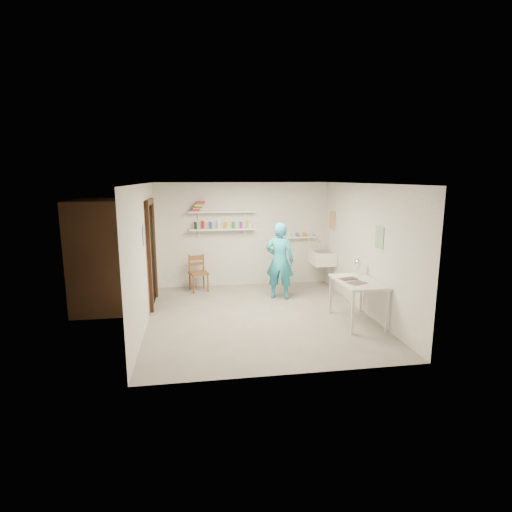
{
  "coord_description": "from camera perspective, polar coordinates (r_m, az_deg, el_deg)",
  "views": [
    {
      "loc": [
        -1.16,
        -6.89,
        2.5
      ],
      "look_at": [
        0.0,
        0.4,
        1.05
      ],
      "focal_mm": 28.0,
      "sensor_mm": 36.0,
      "label": 1
    }
  ],
  "objects": [
    {
      "name": "door_jamb_far",
      "position": [
        8.61,
        -14.3,
        0.73
      ],
      "size": [
        0.06,
        0.1,
        2.0
      ],
      "primitive_type": "cube",
      "color": "brown",
      "rests_on": "ground"
    },
    {
      "name": "shelf_upper",
      "position": [
        9.08,
        -4.87,
        6.33
      ],
      "size": [
        1.5,
        0.22,
        0.03
      ],
      "primitive_type": "cube",
      "color": "white",
      "rests_on": "wall_back"
    },
    {
      "name": "wall_back",
      "position": [
        9.32,
        -1.8,
        3.08
      ],
      "size": [
        4.0,
        0.02,
        2.4
      ],
      "primitive_type": "cube",
      "color": "silver",
      "rests_on": "ground"
    },
    {
      "name": "floor",
      "position": [
        7.42,
        0.49,
        -8.65
      ],
      "size": [
        4.0,
        4.5,
        0.02
      ],
      "primitive_type": "cube",
      "color": "slate",
      "rests_on": "ground"
    },
    {
      "name": "wall_left",
      "position": [
        7.06,
        -15.79,
        0.08
      ],
      "size": [
        0.02,
        4.5,
        2.4
      ],
      "primitive_type": "cube",
      "color": "silver",
      "rests_on": "ground"
    },
    {
      "name": "desk_lamp",
      "position": [
        7.56,
        14.43,
        -0.9
      ],
      "size": [
        0.14,
        0.14,
        0.14
      ],
      "primitive_type": "sphere",
      "color": "white",
      "rests_on": "work_table"
    },
    {
      "name": "work_table",
      "position": [
        7.24,
        14.25,
        -6.31
      ],
      "size": [
        0.68,
        1.13,
        0.75
      ],
      "primitive_type": "cube",
      "color": "silver",
      "rests_on": "ground"
    },
    {
      "name": "corridor_box",
      "position": [
        8.22,
        -19.69,
        0.29
      ],
      "size": [
        1.4,
        1.5,
        2.1
      ],
      "primitive_type": "cube",
      "color": "brown",
      "rests_on": "ground"
    },
    {
      "name": "book_stack",
      "position": [
        9.04,
        -8.26,
        7.05
      ],
      "size": [
        0.32,
        0.14,
        0.22
      ],
      "color": "red",
      "rests_on": "shelf_upper"
    },
    {
      "name": "poster_right_a",
      "position": [
        9.29,
        10.85,
        5.05
      ],
      "size": [
        0.01,
        0.34,
        0.42
      ],
      "primitive_type": "cube",
      "color": "#995933",
      "rests_on": "wall_right"
    },
    {
      "name": "ledge_shelf",
      "position": [
        9.5,
        6.38,
        2.69
      ],
      "size": [
        0.7,
        0.14,
        0.03
      ],
      "primitive_type": "cube",
      "color": "white",
      "rests_on": "wall_back"
    },
    {
      "name": "shelf_lower",
      "position": [
        9.12,
        -4.83,
        3.83
      ],
      "size": [
        1.5,
        0.22,
        0.03
      ],
      "primitive_type": "cube",
      "color": "white",
      "rests_on": "wall_back"
    },
    {
      "name": "spray_cans",
      "position": [
        9.11,
        -4.84,
        4.45
      ],
      "size": [
        1.29,
        0.06,
        0.17
      ],
      "color": "black",
      "rests_on": "shelf_lower"
    },
    {
      "name": "poster_left",
      "position": [
        7.05,
        -15.72,
        2.96
      ],
      "size": [
        0.01,
        0.28,
        0.36
      ],
      "primitive_type": "cube",
      "color": "#334C7F",
      "rests_on": "wall_left"
    },
    {
      "name": "door_lintel",
      "position": [
        7.99,
        -14.97,
        7.51
      ],
      "size": [
        0.06,
        1.05,
        0.1
      ],
      "primitive_type": "cube",
      "color": "brown",
      "rests_on": "wall_left"
    },
    {
      "name": "ceiling",
      "position": [
        6.99,
        0.52,
        10.37
      ],
      "size": [
        4.0,
        4.5,
        0.02
      ],
      "primitive_type": "cube",
      "color": "silver",
      "rests_on": "wall_back"
    },
    {
      "name": "belfast_sink",
      "position": [
        9.25,
        9.48,
        -0.27
      ],
      "size": [
        0.48,
        0.6,
        0.3
      ],
      "primitive_type": "cube",
      "color": "white",
      "rests_on": "wall_right"
    },
    {
      "name": "wall_clock",
      "position": [
        8.42,
        2.6,
        1.36
      ],
      "size": [
        0.28,
        0.14,
        0.29
      ],
      "primitive_type": "cylinder",
      "rotation": [
        1.57,
        0.0,
        -0.37
      ],
      "color": "#FAF1AA",
      "rests_on": "man"
    },
    {
      "name": "poster_right_b",
      "position": [
        7.15,
        17.2,
        2.57
      ],
      "size": [
        0.01,
        0.3,
        0.38
      ],
      "primitive_type": "cube",
      "color": "#3F724C",
      "rests_on": "wall_right"
    },
    {
      "name": "doorway_recess",
      "position": [
        8.12,
        -14.75,
        0.1
      ],
      "size": [
        0.02,
        0.9,
        2.0
      ],
      "primitive_type": "cube",
      "color": "black",
      "rests_on": "wall_left"
    },
    {
      "name": "wooden_chair",
      "position": [
        8.99,
        -8.2,
        -2.42
      ],
      "size": [
        0.47,
        0.46,
        0.83
      ],
      "primitive_type": "cube",
      "rotation": [
        0.0,
        0.0,
        0.27
      ],
      "color": "brown",
      "rests_on": "ground"
    },
    {
      "name": "ledge_pots",
      "position": [
        9.49,
        6.39,
        3.05
      ],
      "size": [
        0.48,
        0.07,
        0.09
      ],
      "color": "silver",
      "rests_on": "ledge_shelf"
    },
    {
      "name": "wall_front",
      "position": [
        4.95,
        4.87,
        -4.16
      ],
      "size": [
        4.0,
        0.02,
        2.4
      ],
      "primitive_type": "cube",
      "color": "silver",
      "rests_on": "ground"
    },
    {
      "name": "papers",
      "position": [
        7.13,
        14.4,
        -3.36
      ],
      "size": [
        0.3,
        0.22,
        0.02
      ],
      "color": "silver",
      "rests_on": "work_table"
    },
    {
      "name": "man",
      "position": [
        8.29,
        3.4,
        -0.69
      ],
      "size": [
        0.69,
        0.57,
        1.61
      ],
      "primitive_type": "imported",
      "rotation": [
        0.0,
        0.0,
        2.77
      ],
      "color": "teal",
      "rests_on": "ground"
    },
    {
      "name": "wall_right",
      "position": [
        7.7,
        15.43,
        0.98
      ],
      "size": [
        0.02,
        4.5,
        2.4
      ],
      "primitive_type": "cube",
      "color": "silver",
      "rests_on": "ground"
    },
    {
      "name": "door_jamb_near",
      "position": [
        7.63,
        -14.95,
        -0.6
      ],
      "size": [
        0.06,
        0.1,
        2.0
      ],
      "primitive_type": "cube",
      "color": "brown",
      "rests_on": "ground"
    }
  ]
}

